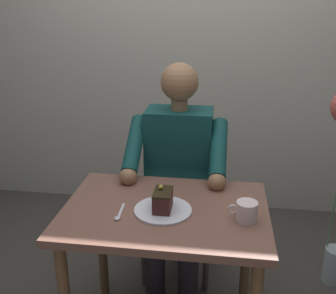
# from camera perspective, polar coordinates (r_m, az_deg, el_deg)

# --- Properties ---
(cafe_rear_panel) EXTENTS (6.40, 0.12, 3.00)m
(cafe_rear_panel) POSITION_cam_1_polar(r_m,az_deg,el_deg) (3.01, 3.86, 18.68)
(cafe_rear_panel) COLOR beige
(cafe_rear_panel) RESTS_ON ground
(dining_table) EXTENTS (0.90, 0.64, 0.73)m
(dining_table) POSITION_cam_1_polar(r_m,az_deg,el_deg) (1.82, -0.39, -11.71)
(dining_table) COLOR brown
(dining_table) RESTS_ON ground
(chair) EXTENTS (0.42, 0.42, 0.91)m
(chair) POSITION_cam_1_polar(r_m,az_deg,el_deg) (2.42, 1.76, -6.18)
(chair) COLOR #70584E
(chair) RESTS_ON ground
(seated_person) EXTENTS (0.53, 0.58, 1.29)m
(seated_person) POSITION_cam_1_polar(r_m,az_deg,el_deg) (2.19, 1.32, -4.30)
(seated_person) COLOR #124342
(seated_person) RESTS_ON ground
(dessert_plate) EXTENTS (0.25, 0.25, 0.01)m
(dessert_plate) POSITION_cam_1_polar(r_m,az_deg,el_deg) (1.74, -0.74, -9.06)
(dessert_plate) COLOR white
(dessert_plate) RESTS_ON dining_table
(cake_slice) EXTENTS (0.08, 0.12, 0.11)m
(cake_slice) POSITION_cam_1_polar(r_m,az_deg,el_deg) (1.72, -0.75, -7.63)
(cake_slice) COLOR #46221E
(cake_slice) RESTS_ON dessert_plate
(coffee_cup) EXTENTS (0.12, 0.09, 0.08)m
(coffee_cup) POSITION_cam_1_polar(r_m,az_deg,el_deg) (1.69, 11.18, -8.98)
(coffee_cup) COLOR silver
(coffee_cup) RESTS_ON dining_table
(dessert_spoon) EXTENTS (0.03, 0.14, 0.01)m
(dessert_spoon) POSITION_cam_1_polar(r_m,az_deg,el_deg) (1.73, -7.02, -9.57)
(dessert_spoon) COLOR silver
(dessert_spoon) RESTS_ON dining_table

